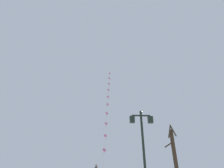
% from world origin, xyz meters
% --- Properties ---
extents(twin_lantern_lamp_post, '(1.41, 0.28, 4.58)m').
position_xyz_m(twin_lantern_lamp_post, '(1.78, 9.07, 3.18)').
color(twin_lantern_lamp_post, '#1E2D23').
rests_on(twin_lantern_lamp_post, ground_plane).
extents(kite_train, '(1.34, 11.81, 19.16)m').
position_xyz_m(kite_train, '(0.04, 23.66, 10.14)').
color(kite_train, brown).
rests_on(kite_train, ground_plane).
extents(bare_tree, '(1.00, 1.22, 4.67)m').
position_xyz_m(bare_tree, '(5.09, 12.98, 2.27)').
color(bare_tree, '#423323').
rests_on(bare_tree, ground_plane).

